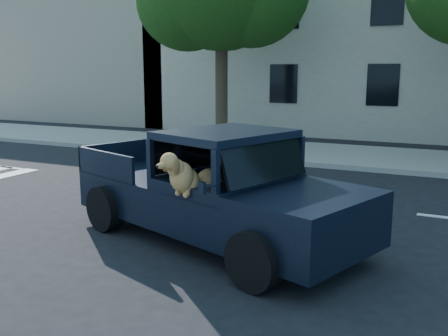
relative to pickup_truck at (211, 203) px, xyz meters
The scene contains 6 objects.
ground 0.78m from the pickup_truck, 120.76° to the right, with size 120.00×120.00×0.00m, color black.
far_sidewalk 8.82m from the pickup_truck, 91.55° to the left, with size 60.00×4.00×0.15m, color gray.
lane_stripes 3.53m from the pickup_truck, 59.57° to the left, with size 21.60×0.14×0.01m, color silver, non-canonical shape.
building_main 16.79m from the pickup_truck, 80.27° to the left, with size 26.00×6.00×9.00m, color beige.
building_left 22.42m from the pickup_truck, 133.43° to the left, with size 12.00×6.00×8.00m, color tan.
pickup_truck is the anchor object (origin of this frame).
Camera 1 is at (3.82, -6.62, 2.74)m, focal length 40.00 mm.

